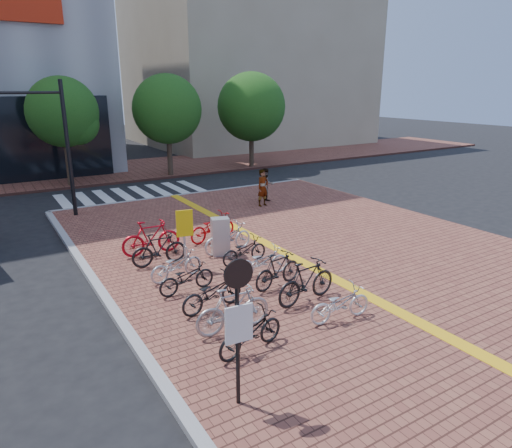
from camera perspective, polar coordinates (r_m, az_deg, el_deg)
ground at (r=12.89m, az=1.54°, el=-8.62°), size 120.00×120.00×0.00m
sidewalk at (r=11.84m, az=28.54°, el=-12.87°), size 14.00×34.00×0.15m
tactile_strip at (r=11.03m, az=25.87°, el=-14.23°), size 0.40×34.00×0.01m
kerb_north at (r=24.29m, az=-8.04°, el=3.68°), size 14.00×0.25×0.15m
far_sidewalk at (r=31.86m, az=-19.67°, el=5.99°), size 70.00×8.00×0.15m
building_beige at (r=48.45m, az=-1.39°, el=20.94°), size 20.00×18.00×18.00m
crosswalk at (r=25.32m, az=-15.07°, el=3.64°), size 7.50×4.00×0.01m
street_trees at (r=29.52m, az=-9.05°, el=13.85°), size 16.20×4.60×6.35m
bike_0 at (r=9.82m, az=-0.69°, el=-13.38°), size 1.77×0.88×0.89m
bike_1 at (r=10.51m, az=-2.88°, el=-10.59°), size 1.86×0.61×1.10m
bike_2 at (r=11.53m, az=-5.51°, el=-8.56°), size 1.80×0.81×0.91m
bike_3 at (r=12.57m, az=-8.67°, el=-6.62°), size 1.66×0.68×0.85m
bike_4 at (r=13.43m, az=-9.95°, el=-5.06°), size 1.73×0.82×0.88m
bike_5 at (r=14.55m, az=-12.02°, el=-3.07°), size 1.76×0.54×1.05m
bike_6 at (r=15.49m, az=-12.99°, el=-1.66°), size 1.98×0.66×1.17m
bike_7 at (r=11.19m, az=10.47°, el=-9.75°), size 1.70×0.75×0.87m
bike_8 at (r=11.89m, az=6.34°, el=-7.15°), size 1.96×0.74×1.15m
bike_9 at (r=12.72m, az=2.76°, el=-5.75°), size 1.74×0.77×1.01m
bike_10 at (r=13.49m, az=0.80°, el=-4.69°), size 1.72×0.79×0.87m
bike_11 at (r=14.39m, az=-1.47°, el=-3.31°), size 1.68×0.72×0.86m
bike_12 at (r=15.39m, az=-3.55°, el=-1.74°), size 1.94×0.90×0.98m
bike_13 at (r=16.55m, az=-5.46°, el=-0.41°), size 2.00×1.00×1.01m
pedestrian_a at (r=21.28m, az=0.86°, el=4.55°), size 0.69×0.52×1.72m
pedestrian_b at (r=22.09m, az=1.27°, el=4.88°), size 0.90×0.77×1.62m
utility_box at (r=15.11m, az=-4.48°, el=-1.57°), size 0.68×0.57×1.26m
yellow_sign at (r=13.82m, az=-8.95°, el=-0.58°), size 0.51×0.16×1.88m
notice_sign at (r=7.73m, az=-2.24°, el=-11.38°), size 0.51×0.14×2.75m
traffic_light_pole at (r=20.64m, az=-26.39°, el=11.04°), size 3.04×1.17×5.67m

